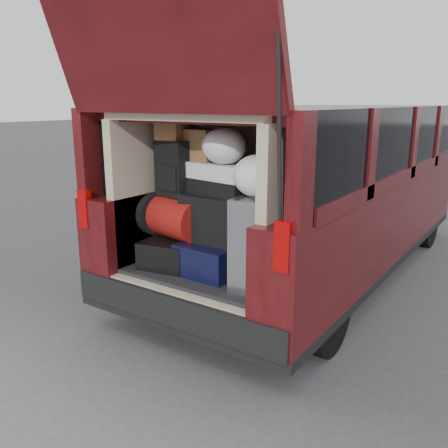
{
  "coord_description": "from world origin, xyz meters",
  "views": [
    {
      "loc": [
        2.05,
        -2.66,
        1.82
      ],
      "look_at": [
        0.08,
        0.2,
        0.93
      ],
      "focal_mm": 38.0,
      "sensor_mm": 36.0,
      "label": 1
    }
  ],
  "objects_px": {
    "navy_hardshell": "(217,256)",
    "red_duffel": "(176,217)",
    "black_soft_case": "(216,218)",
    "twotone_duffel": "(221,179)",
    "backpack": "(175,168)",
    "black_hardshell": "(175,250)",
    "silver_roller": "(259,242)"
  },
  "relations": [
    {
      "from": "black_hardshell",
      "to": "backpack",
      "type": "relative_size",
      "value": 1.23
    },
    {
      "from": "black_hardshell",
      "to": "backpack",
      "type": "xyz_separation_m",
      "value": [
        -0.01,
        0.05,
        0.66
      ]
    },
    {
      "from": "silver_roller",
      "to": "black_soft_case",
      "type": "bearing_deg",
      "value": 162.83
    },
    {
      "from": "black_soft_case",
      "to": "backpack",
      "type": "relative_size",
      "value": 1.14
    },
    {
      "from": "black_hardshell",
      "to": "silver_roller",
      "type": "relative_size",
      "value": 0.83
    },
    {
      "from": "red_duffel",
      "to": "black_soft_case",
      "type": "height_order",
      "value": "black_soft_case"
    },
    {
      "from": "backpack",
      "to": "twotone_duffel",
      "type": "bearing_deg",
      "value": 17.93
    },
    {
      "from": "black_soft_case",
      "to": "twotone_duffel",
      "type": "xyz_separation_m",
      "value": [
        0.01,
        0.05,
        0.3
      ]
    },
    {
      "from": "black_soft_case",
      "to": "twotone_duffel",
      "type": "relative_size",
      "value": 0.94
    },
    {
      "from": "red_duffel",
      "to": "black_soft_case",
      "type": "distance_m",
      "value": 0.37
    },
    {
      "from": "black_hardshell",
      "to": "red_duffel",
      "type": "xyz_separation_m",
      "value": [
        0.02,
        0.01,
        0.27
      ]
    },
    {
      "from": "black_soft_case",
      "to": "black_hardshell",
      "type": "bearing_deg",
      "value": -173.04
    },
    {
      "from": "black_hardshell",
      "to": "silver_roller",
      "type": "distance_m",
      "value": 0.84
    },
    {
      "from": "navy_hardshell",
      "to": "black_soft_case",
      "type": "xyz_separation_m",
      "value": [
        -0.01,
        0.01,
        0.3
      ]
    },
    {
      "from": "black_hardshell",
      "to": "black_soft_case",
      "type": "distance_m",
      "value": 0.49
    },
    {
      "from": "backpack",
      "to": "twotone_duffel",
      "type": "xyz_separation_m",
      "value": [
        0.4,
        0.05,
        -0.05
      ]
    },
    {
      "from": "navy_hardshell",
      "to": "red_duffel",
      "type": "relative_size",
      "value": 1.06
    },
    {
      "from": "silver_roller",
      "to": "twotone_duffel",
      "type": "xyz_separation_m",
      "value": [
        -0.42,
        0.14,
        0.39
      ]
    },
    {
      "from": "navy_hardshell",
      "to": "backpack",
      "type": "xyz_separation_m",
      "value": [
        -0.4,
        0.01,
        0.65
      ]
    },
    {
      "from": "silver_roller",
      "to": "twotone_duffel",
      "type": "relative_size",
      "value": 1.22
    },
    {
      "from": "silver_roller",
      "to": "black_soft_case",
      "type": "distance_m",
      "value": 0.45
    },
    {
      "from": "silver_roller",
      "to": "red_duffel",
      "type": "xyz_separation_m",
      "value": [
        -0.8,
        0.05,
        0.06
      ]
    },
    {
      "from": "black_hardshell",
      "to": "twotone_duffel",
      "type": "bearing_deg",
      "value": 3.78
    },
    {
      "from": "silver_roller",
      "to": "backpack",
      "type": "relative_size",
      "value": 1.49
    },
    {
      "from": "black_hardshell",
      "to": "twotone_duffel",
      "type": "xyz_separation_m",
      "value": [
        0.39,
        0.1,
        0.61
      ]
    },
    {
      "from": "navy_hardshell",
      "to": "backpack",
      "type": "relative_size",
      "value": 1.25
    },
    {
      "from": "silver_roller",
      "to": "twotone_duffel",
      "type": "distance_m",
      "value": 0.59
    },
    {
      "from": "black_soft_case",
      "to": "twotone_duffel",
      "type": "bearing_deg",
      "value": 75.59
    },
    {
      "from": "backpack",
      "to": "black_hardshell",
      "type": "bearing_deg",
      "value": -67.12
    },
    {
      "from": "black_hardshell",
      "to": "backpack",
      "type": "bearing_deg",
      "value": 91.57
    },
    {
      "from": "twotone_duffel",
      "to": "backpack",
      "type": "bearing_deg",
      "value": -164.05
    },
    {
      "from": "navy_hardshell",
      "to": "twotone_duffel",
      "type": "relative_size",
      "value": 1.03
    }
  ]
}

